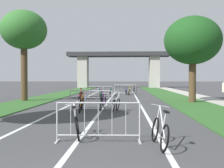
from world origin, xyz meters
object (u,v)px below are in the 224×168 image
at_px(tree_right_pine_near, 193,41).
at_px(bicycle_blue_5, 126,91).
at_px(bicycle_red_9, 80,95).
at_px(crowd_barrier_fourth, 125,90).
at_px(bicycle_purple_11, 101,95).
at_px(bicycle_orange_3, 81,104).
at_px(bicycle_teal_2, 111,91).
at_px(bicycle_silver_0, 116,105).
at_px(crowd_barrier_third, 99,93).
at_px(bicycle_purple_1, 103,103).
at_px(crowd_barrier_second, 91,101).
at_px(bicycle_yellow_4, 129,92).
at_px(bicycle_green_7, 101,96).
at_px(crowd_barrier_nearest, 98,122).
at_px(bicycle_silver_10, 160,132).
at_px(bicycle_white_8, 77,124).
at_px(bicycle_black_6, 135,91).
at_px(tree_left_pine_far, 24,31).

xyz_separation_m(tree_right_pine_near, bicycle_blue_5, (-4.53, 9.37, -3.89)).
bearing_deg(bicycle_red_9, tree_right_pine_near, -14.89).
height_order(crowd_barrier_fourth, bicycle_purple_11, crowd_barrier_fourth).
bearing_deg(bicycle_orange_3, bicycle_teal_2, 84.09).
height_order(tree_right_pine_near, bicycle_silver_0, tree_right_pine_near).
xyz_separation_m(bicycle_silver_0, bicycle_purple_11, (-1.42, 7.77, -0.00)).
bearing_deg(bicycle_purple_11, crowd_barrier_third, -105.65).
bearing_deg(bicycle_purple_11, bicycle_purple_1, -80.14).
height_order(tree_right_pine_near, crowd_barrier_fourth, tree_right_pine_near).
height_order(crowd_barrier_second, bicycle_blue_5, crowd_barrier_second).
relative_size(crowd_barrier_second, bicycle_purple_11, 1.33).
bearing_deg(bicycle_yellow_4, bicycle_green_7, -109.98).
height_order(crowd_barrier_nearest, bicycle_purple_11, crowd_barrier_nearest).
distance_m(tree_right_pine_near, bicycle_silver_0, 8.29).
bearing_deg(bicycle_purple_1, crowd_barrier_fourth, -90.20).
bearing_deg(bicycle_purple_1, bicycle_orange_3, 51.29).
distance_m(crowd_barrier_fourth, bicycle_silver_10, 21.20).
height_order(crowd_barrier_second, bicycle_teal_2, crowd_barrier_second).
relative_size(bicycle_green_7, bicycle_white_8, 1.03).
relative_size(bicycle_teal_2, bicycle_green_7, 0.96).
height_order(crowd_barrier_fourth, bicycle_red_9, crowd_barrier_fourth).
bearing_deg(bicycle_purple_1, bicycle_black_6, -94.01).
bearing_deg(crowd_barrier_nearest, bicycle_purple_1, 93.74).
bearing_deg(tree_left_pine_far, bicycle_purple_1, -38.68).
xyz_separation_m(crowd_barrier_third, crowd_barrier_fourth, (2.02, 6.93, 0.00)).
distance_m(bicycle_purple_1, bicycle_purple_11, 6.88).
distance_m(crowd_barrier_third, bicycle_orange_3, 7.49).
height_order(bicycle_black_6, bicycle_white_8, bicycle_white_8).
bearing_deg(crowd_barrier_nearest, bicycle_silver_10, -14.23).
bearing_deg(crowd_barrier_third, bicycle_black_6, 68.17).
height_order(bicycle_orange_3, bicycle_white_8, bicycle_orange_3).
distance_m(crowd_barrier_nearest, bicycle_green_7, 13.46).
xyz_separation_m(bicycle_purple_1, bicycle_yellow_4, (1.57, 12.79, 0.00)).
relative_size(crowd_barrier_third, bicycle_purple_1, 1.31).
xyz_separation_m(bicycle_yellow_4, bicycle_purple_11, (-2.28, -5.94, 0.00)).
relative_size(crowd_barrier_third, bicycle_orange_3, 1.28).
relative_size(crowd_barrier_fourth, bicycle_white_8, 1.35).
bearing_deg(bicycle_blue_5, bicycle_purple_1, -100.17).
bearing_deg(tree_right_pine_near, bicycle_yellow_4, 116.56).
bearing_deg(tree_left_pine_far, bicycle_black_6, 47.09).
distance_m(bicycle_yellow_4, bicycle_silver_10, 20.62).
bearing_deg(bicycle_red_9, bicycle_blue_5, 61.82).
height_order(crowd_barrier_nearest, crowd_barrier_second, same).
height_order(bicycle_purple_1, bicycle_orange_3, bicycle_orange_3).
distance_m(crowd_barrier_nearest, bicycle_white_8, 0.86).
distance_m(crowd_barrier_fourth, bicycle_purple_1, 13.41).
bearing_deg(bicycle_yellow_4, bicycle_red_9, -120.61).
bearing_deg(bicycle_white_8, bicycle_silver_0, 71.21).
relative_size(crowd_barrier_second, bicycle_purple_1, 1.31).
bearing_deg(crowd_barrier_fourth, bicycle_orange_3, -98.56).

